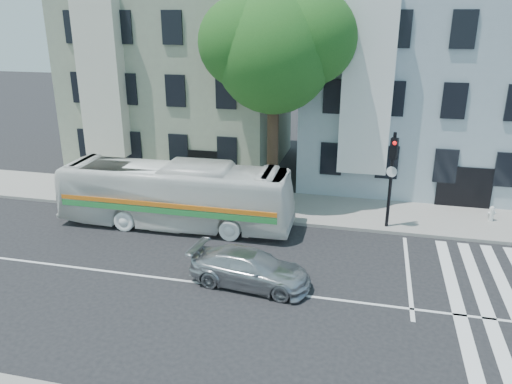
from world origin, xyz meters
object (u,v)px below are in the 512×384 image
(fire_hydrant, at_px, (491,213))
(traffic_signal, at_px, (392,169))
(sedan, at_px, (250,268))
(bus, at_px, (175,195))

(fire_hydrant, bearing_deg, traffic_signal, -158.13)
(traffic_signal, bearing_deg, sedan, -110.39)
(bus, relative_size, fire_hydrant, 14.97)
(sedan, distance_m, fire_hydrant, 12.48)
(sedan, xyz_separation_m, traffic_signal, (4.84, 6.10, 2.26))
(sedan, relative_size, traffic_signal, 0.98)
(fire_hydrant, bearing_deg, bus, -165.95)
(sedan, bearing_deg, bus, 52.74)
(bus, bearing_deg, fire_hydrant, -77.35)
(bus, relative_size, sedan, 2.43)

